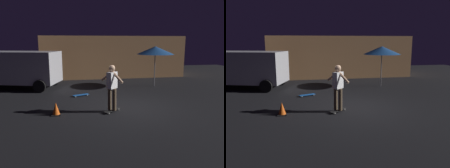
{
  "view_description": "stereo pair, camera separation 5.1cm",
  "coord_description": "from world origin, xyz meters",
  "views": [
    {
      "loc": [
        -2.0,
        -8.18,
        2.57
      ],
      "look_at": [
        -0.6,
        -0.47,
        1.05
      ],
      "focal_mm": 35.25,
      "sensor_mm": 36.0,
      "label": 1
    },
    {
      "loc": [
        -1.95,
        -8.19,
        2.57
      ],
      "look_at": [
        -0.6,
        -0.47,
        1.05
      ],
      "focal_mm": 35.25,
      "sensor_mm": 36.0,
      "label": 2
    }
  ],
  "objects": [
    {
      "name": "ground_plane",
      "position": [
        0.0,
        0.0,
        0.0
      ],
      "size": [
        28.0,
        28.0,
        0.0
      ],
      "primitive_type": "plane",
      "color": "black"
    },
    {
      "name": "low_building",
      "position": [
        0.97,
        8.71,
        1.47
      ],
      "size": [
        10.14,
        4.09,
        2.94
      ],
      "color": "tan",
      "rests_on": "ground_plane"
    },
    {
      "name": "parked_van",
      "position": [
        -5.07,
        4.7,
        1.16
      ],
      "size": [
        4.95,
        3.31,
        2.03
      ],
      "color": "#B2B2B7",
      "rests_on": "ground_plane"
    },
    {
      "name": "patio_umbrella",
      "position": [
        2.68,
        3.8,
        2.07
      ],
      "size": [
        2.1,
        2.1,
        2.3
      ],
      "color": "slate",
      "rests_on": "ground_plane"
    },
    {
      "name": "skateboard_ridden",
      "position": [
        -0.6,
        -0.47,
        0.06
      ],
      "size": [
        0.71,
        0.67,
        0.07
      ],
      "color": "black",
      "rests_on": "ground_plane"
    },
    {
      "name": "skateboard_spare",
      "position": [
        -1.65,
        2.13,
        0.06
      ],
      "size": [
        0.8,
        0.46,
        0.07
      ],
      "color": "#1959B2",
      "rests_on": "ground_plane"
    },
    {
      "name": "skater",
      "position": [
        -0.6,
        -0.47,
        1.04
      ],
      "size": [
        0.72,
        0.79,
        1.67
      ],
      "color": "brown",
      "rests_on": "skateboard_ridden"
    },
    {
      "name": "traffic_cone",
      "position": [
        -2.62,
        -0.48,
        0.21
      ],
      "size": [
        0.34,
        0.34,
        0.46
      ],
      "color": "black",
      "rests_on": "ground_plane"
    }
  ]
}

